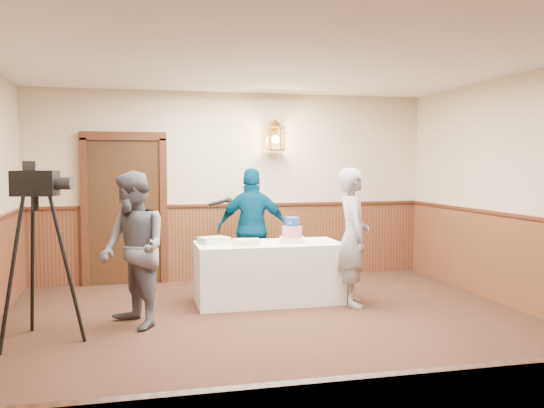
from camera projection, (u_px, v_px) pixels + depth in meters
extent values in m
plane|color=black|center=(298.00, 350.00, 5.36)|extent=(7.00, 7.00, 0.00)
cube|color=beige|center=(234.00, 186.00, 8.66)|extent=(6.00, 0.02, 2.80)
cube|color=white|center=(299.00, 45.00, 5.17)|extent=(6.00, 7.00, 0.02)
cube|color=#4E2B16|center=(234.00, 242.00, 8.70)|extent=(5.98, 0.04, 1.10)
cube|color=#441F12|center=(234.00, 205.00, 8.64)|extent=(5.98, 0.07, 0.04)
cube|color=#331D0E|center=(125.00, 212.00, 8.26)|extent=(1.00, 0.06, 2.10)
cube|color=white|center=(268.00, 272.00, 7.22)|extent=(1.80, 0.80, 0.75)
cube|color=beige|center=(292.00, 240.00, 7.24)|extent=(0.38, 0.38, 0.06)
cylinder|color=red|center=(292.00, 232.00, 7.23)|extent=(0.25, 0.25, 0.14)
cylinder|color=#1E4695|center=(292.00, 222.00, 7.22)|extent=(0.17, 0.17, 0.11)
cube|color=#F2D090|center=(246.00, 242.00, 7.01)|extent=(0.35, 0.29, 0.07)
cube|color=#B4EEA8|center=(214.00, 240.00, 7.12)|extent=(0.41, 0.37, 0.08)
imported|color=#54555E|center=(133.00, 250.00, 6.07)|extent=(0.91, 1.00, 1.66)
cylinder|color=black|center=(218.00, 203.00, 6.55)|extent=(0.23, 0.10, 0.09)
sphere|color=black|center=(229.00, 200.00, 6.62)|extent=(0.08, 0.08, 0.08)
imported|color=gray|center=(353.00, 237.00, 7.03)|extent=(0.50, 0.67, 1.69)
imported|color=#01314B|center=(253.00, 229.00, 7.96)|extent=(1.05, 0.64, 1.68)
cube|color=black|center=(35.00, 183.00, 5.50)|extent=(0.45, 0.30, 0.24)
cylinder|color=black|center=(63.00, 183.00, 5.51)|extent=(0.18, 0.15, 0.12)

